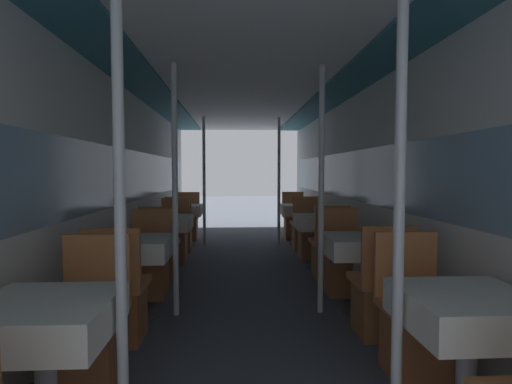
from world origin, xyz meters
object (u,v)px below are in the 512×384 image
chair_right_near_1 (380,300)px  dining_table_left_1 (136,251)px  dining_table_right_0 (468,317)px  chair_left_far_0 (89,339)px  support_pole_left_3 (204,181)px  support_pole_right_1 (321,191)px  chair_left_far_1 (149,269)px  support_pole_right_0 (399,208)px  chair_left_far_2 (174,240)px  dining_table_right_1 (359,249)px  chair_right_near_3 (304,233)px  dining_table_right_3 (299,211)px  dining_table_left_0 (44,326)px  dining_table_left_2 (168,225)px  chair_left_far_3 (188,225)px  chair_right_far_3 (294,224)px  support_pole_right_3 (279,181)px  chair_right_far_1 (342,267)px  dining_table_left_3 (184,212)px  dining_table_right_2 (319,224)px  support_pole_left_0 (120,209)px  chair_right_far_0 (415,331)px  chair_right_far_2 (311,239)px  chair_right_near_2 (329,255)px  chair_left_near_1 (118,305)px  chair_left_near_3 (180,234)px  support_pole_left_1 (175,191)px

chair_right_near_1 → dining_table_left_1: bearing=164.7°
dining_table_right_0 → chair_left_far_0: bearing=164.7°
support_pole_left_3 → support_pole_right_1: bearing=-69.0°
chair_left_far_1 → support_pole_right_0: size_ratio=0.40×
chair_left_far_2 → dining_table_right_1: chair_left_far_2 is taller
chair_left_far_1 → chair_right_near_3: (2.07, 2.38, 0.00)m
chair_left_far_2 → support_pole_right_0: bearing=112.7°
dining_table_right_1 → dining_table_right_3: bearing=90.0°
dining_table_left_0 → support_pole_right_0: size_ratio=0.31×
dining_table_left_2 → support_pole_right_1: 2.51m
dining_table_left_0 → dining_table_right_3: size_ratio=1.00×
chair_left_far_3 → support_pole_right_1: (1.71, -4.08, 0.86)m
chair_left_far_0 → chair_right_far_3: (2.07, 5.27, 0.00)m
support_pole_right_3 → chair_right_far_1: bearing=-83.0°
chair_left_far_1 → dining_table_left_3: size_ratio=1.27×
support_pole_right_0 → dining_table_right_2: bearing=84.1°
support_pole_left_0 → chair_right_far_0: 2.00m
support_pole_right_1 → chair_right_far_2: size_ratio=2.51×
dining_table_left_2 → chair_right_near_2: size_ratio=0.79×
chair_left_far_0 → dining_table_right_0: size_ratio=1.27×
chair_right_far_3 → dining_table_left_3: bearing=15.3°
chair_left_far_0 → chair_left_far_1: (0.00, 1.76, 0.00)m
chair_right_far_2 → chair_right_near_3: same height
dining_table_left_3 → chair_right_near_2: (2.07, -2.33, -0.31)m
chair_left_far_2 → support_pole_left_0: bearing=95.1°
dining_table_left_3 → chair_left_far_0: bearing=-90.0°
chair_left_near_1 → dining_table_right_3: bearing=63.1°
chair_left_far_1 → chair_right_far_2: same height
dining_table_left_0 → chair_right_far_0: chair_right_far_0 is taller
chair_left_far_2 → chair_left_far_3: (0.00, 1.76, 0.00)m
chair_right_near_3 → chair_right_far_3: (0.00, 1.14, 0.00)m
chair_right_near_1 → chair_right_near_2: size_ratio=1.00×
chair_left_far_3 → dining_table_left_3: bearing=90.0°
dining_table_left_0 → support_pole_right_3: size_ratio=0.31×
chair_left_far_2 → chair_right_far_2: same height
chair_left_far_1 → chair_right_near_3: size_ratio=1.00×
chair_left_near_3 → dining_table_left_0: bearing=-90.0°
chair_left_near_3 → support_pole_right_1: (1.71, -2.95, 0.86)m
chair_left_near_1 → support_pole_left_3: size_ratio=0.40×
chair_left_far_1 → chair_right_far_1: same height
dining_table_left_3 → support_pole_right_3: (1.71, 0.00, 0.55)m
chair_left_far_0 → chair_right_near_1: (2.07, 0.62, 0.00)m
chair_left_near_3 → chair_right_far_1: bearing=-48.9°
chair_left_far_1 → chair_right_near_2: size_ratio=1.00×
chair_right_near_3 → chair_left_near_3: bearing=180.0°
chair_right_near_1 → support_pole_left_1: bearing=161.6°
chair_left_near_3 → chair_right_near_1: bearing=-59.5°
chair_left_near_1 → support_pole_right_0: support_pole_right_0 is taller
dining_table_right_0 → dining_table_right_3: 5.27m
chair_left_far_2 → chair_right_near_3: 2.17m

